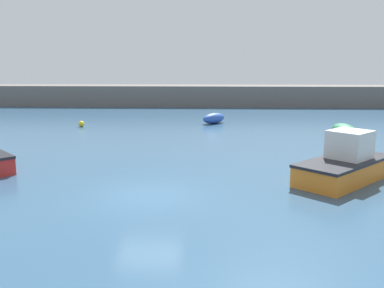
% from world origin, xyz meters
% --- Properties ---
extents(ground_plane, '(120.00, 120.00, 0.20)m').
position_xyz_m(ground_plane, '(0.00, 0.00, -0.10)').
color(ground_plane, '#2D5170').
extents(harbor_breakwater, '(57.71, 3.96, 2.32)m').
position_xyz_m(harbor_breakwater, '(0.00, 33.76, 1.16)').
color(harbor_breakwater, '#66605B').
rests_on(harbor_breakwater, ground_plane).
extents(motorboat_with_cabin, '(5.08, 5.10, 2.17)m').
position_xyz_m(motorboat_with_cabin, '(8.22, 2.42, 0.73)').
color(motorboat_with_cabin, orange).
rests_on(motorboat_with_cabin, ground_plane).
extents(open_tender_yellow, '(1.43, 3.02, 0.78)m').
position_xyz_m(open_tender_yellow, '(11.80, 14.09, 0.39)').
color(open_tender_yellow, '#287A4C').
rests_on(open_tender_yellow, ground_plane).
extents(fishing_dinghy_green, '(2.34, 2.37, 0.86)m').
position_xyz_m(fishing_dinghy_green, '(2.77, 19.41, 0.43)').
color(fishing_dinghy_green, '#2D56B7').
rests_on(fishing_dinghy_green, ground_plane).
extents(mooring_buoy_yellow, '(0.46, 0.46, 0.46)m').
position_xyz_m(mooring_buoy_yellow, '(-7.66, 17.20, 0.23)').
color(mooring_buoy_yellow, yellow).
rests_on(mooring_buoy_yellow, ground_plane).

